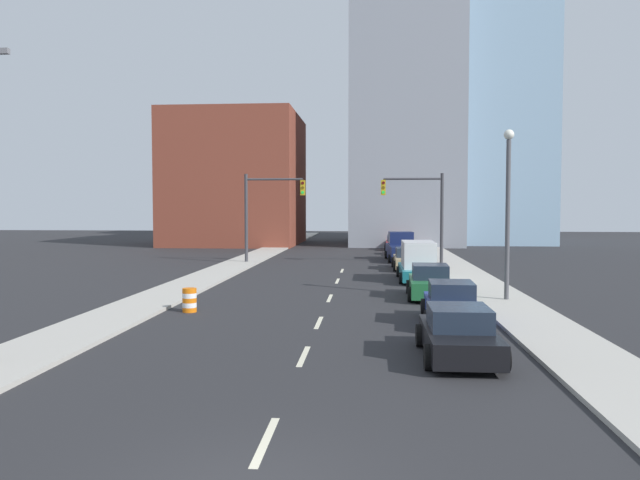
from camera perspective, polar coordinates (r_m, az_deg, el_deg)
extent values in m
cube|color=#ADA89E|center=(54.79, -5.41, -1.29)|extent=(2.68, 90.02, 0.13)
cube|color=#ADA89E|center=(54.26, 10.81, -1.37)|extent=(2.68, 90.02, 0.13)
cube|color=beige|center=(11.70, -5.00, -17.82)|extent=(0.16, 2.40, 0.01)
cube|color=beige|center=(17.73, -1.50, -10.56)|extent=(0.16, 2.40, 0.01)
cube|color=beige|center=(22.69, -0.12, -7.55)|extent=(0.16, 2.40, 0.01)
cube|color=beige|center=(28.66, 0.89, -5.34)|extent=(0.16, 2.40, 0.01)
cube|color=beige|center=(35.25, 1.60, -3.77)|extent=(0.16, 2.40, 0.01)
cube|color=beige|center=(40.97, 2.03, -2.82)|extent=(0.16, 2.40, 0.01)
cube|color=brown|center=(71.47, -7.58, 5.45)|extent=(14.00, 16.00, 14.49)
cube|color=gray|center=(74.62, 7.59, 11.02)|extent=(12.00, 20.00, 29.20)
cube|color=#8CADC6|center=(80.62, 14.69, 14.56)|extent=(13.00, 20.00, 40.88)
cylinder|color=#38383D|center=(46.55, -6.76, 1.94)|extent=(0.24, 0.24, 6.62)
cylinder|color=#38383D|center=(46.21, -4.20, 5.56)|extent=(4.23, 0.16, 0.16)
cube|color=#B79319|center=(45.91, -1.58, 4.79)|extent=(0.34, 0.32, 1.10)
cylinder|color=#4C0C0C|center=(45.76, -1.61, 5.23)|extent=(0.22, 0.04, 0.22)
cylinder|color=#593F0C|center=(45.74, -1.61, 4.80)|extent=(0.22, 0.04, 0.22)
cylinder|color=#26E53F|center=(45.74, -1.60, 4.37)|extent=(0.22, 0.04, 0.22)
cylinder|color=#38383D|center=(45.92, 11.08, 1.89)|extent=(0.24, 0.24, 6.62)
cylinder|color=#38383D|center=(45.77, 8.47, 5.56)|extent=(4.23, 0.16, 0.16)
cube|color=#B79319|center=(45.65, 5.81, 4.79)|extent=(0.34, 0.32, 1.10)
cylinder|color=#4C0C0C|center=(45.49, 5.81, 5.22)|extent=(0.22, 0.04, 0.22)
cylinder|color=#593F0C|center=(45.48, 5.81, 4.80)|extent=(0.22, 0.04, 0.22)
cylinder|color=#26E53F|center=(45.47, 5.81, 4.37)|extent=(0.22, 0.04, 0.22)
cylinder|color=orange|center=(25.46, -11.84, -6.25)|extent=(0.56, 0.56, 0.19)
cylinder|color=white|center=(25.43, -11.84, -5.83)|extent=(0.56, 0.56, 0.19)
cylinder|color=orange|center=(25.40, -11.84, -5.40)|extent=(0.56, 0.56, 0.19)
cylinder|color=white|center=(25.37, -11.85, -4.98)|extent=(0.56, 0.56, 0.19)
cylinder|color=orange|center=(25.35, -11.85, -4.55)|extent=(0.56, 0.56, 0.19)
cylinder|color=#4C4C51|center=(28.37, 16.78, 1.63)|extent=(0.20, 0.20, 7.09)
sphere|color=white|center=(28.54, 16.89, 9.21)|extent=(0.44, 0.44, 0.44)
cube|color=black|center=(17.82, 12.57, -8.90)|extent=(1.86, 4.40, 0.65)
cube|color=#1E2838|center=(17.70, 12.59, -6.92)|extent=(1.63, 1.98, 0.60)
cylinder|color=black|center=(19.07, 9.11, -8.60)|extent=(0.22, 0.67, 0.67)
cylinder|color=black|center=(19.32, 14.81, -8.51)|extent=(0.22, 0.67, 0.67)
cylinder|color=black|center=(16.42, 9.90, -10.51)|extent=(0.22, 0.67, 0.67)
cylinder|color=black|center=(16.71, 16.52, -10.35)|extent=(0.22, 0.67, 0.67)
cube|color=navy|center=(22.83, 11.90, -6.20)|extent=(1.90, 4.28, 0.69)
cube|color=#1E2838|center=(22.73, 11.92, -4.55)|extent=(1.60, 1.95, 0.64)
cylinder|color=black|center=(24.08, 9.47, -6.14)|extent=(0.25, 0.71, 0.70)
cylinder|color=black|center=(24.23, 13.76, -6.12)|extent=(0.25, 0.71, 0.70)
cylinder|color=black|center=(21.51, 9.79, -7.24)|extent=(0.25, 0.71, 0.70)
cylinder|color=black|center=(21.68, 14.60, -7.21)|extent=(0.25, 0.71, 0.70)
cube|color=#1E6033|center=(29.11, 10.02, -4.19)|extent=(1.96, 4.41, 0.71)
cube|color=#1E2838|center=(29.04, 10.03, -2.85)|extent=(1.66, 2.01, 0.65)
cylinder|color=black|center=(30.43, 8.10, -4.25)|extent=(0.24, 0.67, 0.66)
cylinder|color=black|center=(30.54, 11.63, -4.26)|extent=(0.24, 0.67, 0.66)
cylinder|color=black|center=(27.76, 8.24, -4.95)|extent=(0.24, 0.67, 0.66)
cylinder|color=black|center=(27.88, 12.11, -4.96)|extent=(0.24, 0.67, 0.66)
cube|color=#196B75|center=(35.91, 8.93, -2.91)|extent=(1.99, 5.68, 0.61)
cube|color=silver|center=(35.54, 8.97, -1.30)|extent=(1.75, 3.52, 1.46)
cylinder|color=black|center=(37.62, 7.17, -2.88)|extent=(0.22, 0.64, 0.64)
cylinder|color=black|center=(37.76, 10.28, -2.88)|extent=(0.22, 0.64, 0.64)
cylinder|color=black|center=(34.12, 7.42, -3.48)|extent=(0.22, 0.64, 0.64)
cylinder|color=black|center=(34.28, 10.85, -3.48)|extent=(0.22, 0.64, 0.64)
cube|color=tan|center=(42.18, 8.02, -1.97)|extent=(1.78, 4.69, 0.66)
cube|color=#1E2838|center=(42.13, 8.03, -1.11)|extent=(1.56, 2.11, 0.62)
cylinder|color=black|center=(43.60, 6.70, -2.03)|extent=(0.22, 0.70, 0.70)
cylinder|color=black|center=(43.71, 9.10, -2.03)|extent=(0.22, 0.70, 0.70)
cylinder|color=black|center=(40.71, 6.86, -2.39)|extent=(0.22, 0.70, 0.70)
cylinder|color=black|center=(40.83, 9.43, -2.39)|extent=(0.22, 0.70, 0.70)
cube|color=#141E47|center=(48.99, 7.49, -1.07)|extent=(2.40, 6.31, 1.05)
cube|color=#141E47|center=(49.86, 7.40, 0.19)|extent=(1.94, 1.95, 1.00)
cylinder|color=black|center=(50.84, 6.06, -1.34)|extent=(0.25, 0.64, 0.63)
cylinder|color=black|center=(51.05, 8.50, -1.34)|extent=(0.25, 0.64, 0.63)
cylinder|color=black|center=(47.01, 6.40, -1.70)|extent=(0.25, 0.64, 0.63)
cylinder|color=black|center=(47.23, 9.03, -1.70)|extent=(0.25, 0.64, 0.63)
cube|color=silver|center=(55.24, 7.66, -0.83)|extent=(2.02, 4.77, 0.63)
cube|color=#1E2838|center=(55.21, 7.66, -0.19)|extent=(1.71, 2.17, 0.59)
cylinder|color=black|center=(56.70, 6.65, -0.89)|extent=(0.24, 0.65, 0.65)
cylinder|color=black|center=(56.74, 8.61, -0.91)|extent=(0.24, 0.65, 0.65)
cylinder|color=black|center=(53.79, 6.66, -1.10)|extent=(0.24, 0.65, 0.65)
cylinder|color=black|center=(53.83, 8.72, -1.12)|extent=(0.24, 0.65, 0.65)
cube|color=red|center=(61.43, 6.93, -0.42)|extent=(2.02, 4.86, 0.68)
cube|color=#1E2838|center=(61.39, 6.93, 0.18)|extent=(1.70, 2.21, 0.61)
cylinder|color=black|center=(62.92, 6.05, -0.52)|extent=(0.24, 0.63, 0.62)
cylinder|color=black|center=(62.94, 7.79, -0.53)|extent=(0.24, 0.63, 0.62)
cylinder|color=black|center=(59.96, 6.02, -0.69)|extent=(0.24, 0.63, 0.62)
cylinder|color=black|center=(59.97, 7.85, -0.70)|extent=(0.24, 0.63, 0.62)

